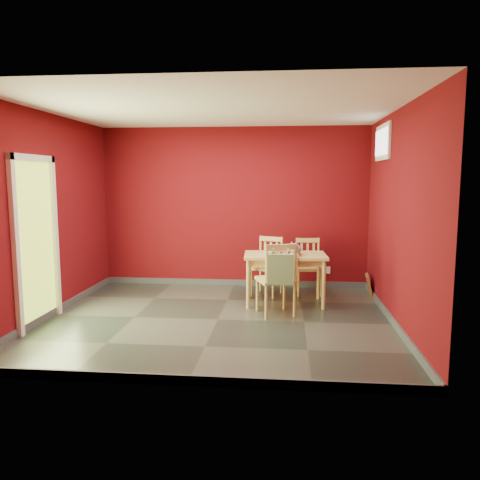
# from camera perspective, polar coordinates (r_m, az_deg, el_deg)

# --- Properties ---
(ground) EXTENTS (4.50, 4.50, 0.00)m
(ground) POSITION_cam_1_polar(r_m,az_deg,el_deg) (6.24, -2.72, -9.66)
(ground) COLOR #2D342D
(ground) RESTS_ON ground
(room_shell) EXTENTS (4.50, 4.50, 4.50)m
(room_shell) POSITION_cam_1_polar(r_m,az_deg,el_deg) (6.23, -2.72, -9.22)
(room_shell) COLOR #59090E
(room_shell) RESTS_ON ground
(doorway) EXTENTS (0.06, 1.01, 2.13)m
(doorway) POSITION_cam_1_polar(r_m,az_deg,el_deg) (6.35, -23.66, 0.39)
(doorway) COLOR #B7D838
(doorway) RESTS_ON ground
(window) EXTENTS (0.05, 0.90, 0.50)m
(window) POSITION_cam_1_polar(r_m,az_deg,el_deg) (7.05, 16.98, 11.33)
(window) COLOR white
(window) RESTS_ON room_shell
(outlet_plate) EXTENTS (0.08, 0.02, 0.12)m
(outlet_plate) POSITION_cam_1_polar(r_m,az_deg,el_deg) (8.07, 10.66, -3.62)
(outlet_plate) COLOR silver
(outlet_plate) RESTS_ON room_shell
(dining_table) EXTENTS (1.22, 0.75, 0.74)m
(dining_table) POSITION_cam_1_polar(r_m,az_deg,el_deg) (6.89, 5.52, -2.48)
(dining_table) COLOR tan
(dining_table) RESTS_ON ground
(table_runner) EXTENTS (0.38, 0.74, 0.37)m
(table_runner) POSITION_cam_1_polar(r_m,az_deg,el_deg) (6.77, 5.52, -2.36)
(table_runner) COLOR #995827
(table_runner) RESTS_ON dining_table
(chair_far_left) EXTENTS (0.55, 0.55, 0.92)m
(chair_far_left) POSITION_cam_1_polar(r_m,az_deg,el_deg) (7.47, 3.39, -3.09)
(chair_far_left) COLOR tan
(chair_far_left) RESTS_ON ground
(chair_far_right) EXTENTS (0.44, 0.44, 0.88)m
(chair_far_right) POSITION_cam_1_polar(r_m,az_deg,el_deg) (7.59, 8.33, -3.12)
(chair_far_right) COLOR tan
(chair_far_right) RESTS_ON ground
(chair_near) EXTENTS (0.60, 0.60, 1.00)m
(chair_near) POSITION_cam_1_polar(r_m,az_deg,el_deg) (6.33, 4.52, -4.67)
(chair_near) COLOR tan
(chair_near) RESTS_ON ground
(tote_bag) EXTENTS (0.33, 0.20, 0.46)m
(tote_bag) POSITION_cam_1_polar(r_m,az_deg,el_deg) (6.08, 5.00, -3.54)
(tote_bag) COLOR #6F965F
(tote_bag) RESTS_ON chair_near
(cat) EXTENTS (0.40, 0.51, 0.23)m
(cat) POSITION_cam_1_polar(r_m,az_deg,el_deg) (6.81, 6.57, -0.86)
(cat) COLOR slate
(cat) RESTS_ON table_runner
(picture_frame) EXTENTS (0.15, 0.36, 0.35)m
(picture_frame) POSITION_cam_1_polar(r_m,az_deg,el_deg) (7.63, 15.45, -5.39)
(picture_frame) COLOR brown
(picture_frame) RESTS_ON ground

